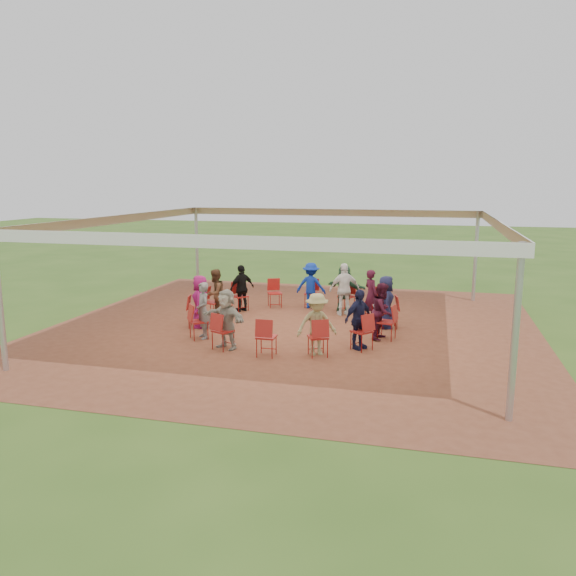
% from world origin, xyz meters
% --- Properties ---
extents(ground, '(80.00, 80.00, 0.00)m').
position_xyz_m(ground, '(0.00, 0.00, 0.00)').
color(ground, '#385A1C').
rests_on(ground, ground).
extents(dirt_patch, '(13.00, 13.00, 0.00)m').
position_xyz_m(dirt_patch, '(0.00, 0.00, 0.01)').
color(dirt_patch, brown).
rests_on(dirt_patch, ground).
extents(tent, '(10.33, 10.33, 3.00)m').
position_xyz_m(tent, '(0.00, 0.00, 2.37)').
color(tent, '#B2B2B7').
rests_on(tent, ground).
extents(chair_0, '(0.53, 0.51, 0.90)m').
position_xyz_m(chair_0, '(2.56, 0.64, 0.45)').
color(chair_0, '#A41D19').
rests_on(chair_0, ground).
extents(chair_1, '(0.61, 0.60, 0.90)m').
position_xyz_m(chair_1, '(2.03, 1.68, 0.45)').
color(chair_1, '#A41D19').
rests_on(chair_1, ground).
extents(chair_2, '(0.57, 0.58, 0.90)m').
position_xyz_m(chair_2, '(1.10, 2.40, 0.45)').
color(chair_2, '#A41D19').
rests_on(chair_2, ground).
extents(chair_3, '(0.43, 0.45, 0.90)m').
position_xyz_m(chair_3, '(-0.05, 2.64, 0.45)').
color(chair_3, '#A41D19').
rests_on(chair_3, ground).
extents(chair_4, '(0.57, 0.58, 0.90)m').
position_xyz_m(chair_4, '(-1.19, 2.36, 0.45)').
color(chair_4, '#A41D19').
rests_on(chair_4, ground).
extents(chair_5, '(0.60, 0.60, 0.90)m').
position_xyz_m(chair_5, '(-2.09, 1.61, 0.45)').
color(chair_5, '#A41D19').
rests_on(chair_5, ground).
extents(chair_6, '(0.52, 0.50, 0.90)m').
position_xyz_m(chair_6, '(-2.58, 0.54, 0.45)').
color(chair_6, '#A41D19').
rests_on(chair_6, ground).
extents(chair_7, '(0.53, 0.51, 0.90)m').
position_xyz_m(chair_7, '(-2.56, -0.64, 0.45)').
color(chair_7, '#A41D19').
rests_on(chair_7, ground).
extents(chair_8, '(0.61, 0.60, 0.90)m').
position_xyz_m(chair_8, '(-2.03, -1.68, 0.45)').
color(chair_8, '#A41D19').
rests_on(chair_8, ground).
extents(chair_9, '(0.57, 0.58, 0.90)m').
position_xyz_m(chair_9, '(-1.10, -2.40, 0.45)').
color(chair_9, '#A41D19').
rests_on(chair_9, ground).
extents(chair_10, '(0.43, 0.45, 0.90)m').
position_xyz_m(chair_10, '(0.05, -2.64, 0.45)').
color(chair_10, '#A41D19').
rests_on(chair_10, ground).
extents(chair_11, '(0.57, 0.58, 0.90)m').
position_xyz_m(chair_11, '(1.19, -2.36, 0.45)').
color(chair_11, '#A41D19').
rests_on(chair_11, ground).
extents(chair_12, '(0.60, 0.60, 0.90)m').
position_xyz_m(chair_12, '(2.09, -1.61, 0.45)').
color(chair_12, '#A41D19').
rests_on(chair_12, ground).
extents(chair_13, '(0.52, 0.50, 0.90)m').
position_xyz_m(chair_13, '(2.58, -0.54, 0.45)').
color(chair_13, '#A41D19').
rests_on(chair_13, ground).
extents(person_seated_0, '(0.55, 0.78, 1.44)m').
position_xyz_m(person_seated_0, '(2.45, 0.61, 0.73)').
color(person_seated_0, '#181B3D').
rests_on(person_seated_0, ground).
extents(person_seated_1, '(0.60, 0.62, 1.44)m').
position_xyz_m(person_seated_1, '(1.94, 1.61, 0.73)').
color(person_seated_1, '#3C0F21').
rests_on(person_seated_1, ground).
extents(person_seated_2, '(1.42, 1.01, 1.44)m').
position_xyz_m(person_seated_2, '(1.05, 2.29, 0.73)').
color(person_seated_2, '#265035').
rests_on(person_seated_2, ground).
extents(person_seated_3, '(0.94, 0.48, 1.44)m').
position_xyz_m(person_seated_3, '(-0.05, 2.52, 0.73)').
color(person_seated_3, '#0D2A97').
rests_on(person_seated_3, ground).
extents(person_seated_4, '(0.86, 0.93, 1.44)m').
position_xyz_m(person_seated_4, '(-2.00, 1.53, 0.73)').
color(person_seated_4, black).
rests_on(person_seated_4, ground).
extents(person_seated_5, '(0.54, 0.77, 1.44)m').
position_xyz_m(person_seated_5, '(-2.47, 0.52, 0.73)').
color(person_seated_5, '#543622').
rests_on(person_seated_5, ground).
extents(person_seated_6, '(0.55, 0.78, 1.44)m').
position_xyz_m(person_seated_6, '(-2.45, -0.61, 0.73)').
color(person_seated_6, '#8A1258').
rests_on(person_seated_6, ground).
extents(person_seated_7, '(0.60, 0.62, 1.44)m').
position_xyz_m(person_seated_7, '(-1.94, -1.61, 0.73)').
color(person_seated_7, slate).
rests_on(person_seated_7, ground).
extents(person_seated_8, '(1.42, 1.01, 1.44)m').
position_xyz_m(person_seated_8, '(-1.05, -2.29, 0.73)').
color(person_seated_8, '#A09C8D').
rests_on(person_seated_8, ground).
extents(person_seated_9, '(1.04, 0.83, 1.44)m').
position_xyz_m(person_seated_9, '(1.14, -2.25, 0.73)').
color(person_seated_9, tan).
rests_on(person_seated_9, ground).
extents(person_seated_10, '(0.86, 0.93, 1.44)m').
position_xyz_m(person_seated_10, '(2.00, -1.53, 0.73)').
color(person_seated_10, '#181B3D').
rests_on(person_seated_10, ground).
extents(person_seated_11, '(0.54, 0.77, 1.44)m').
position_xyz_m(person_seated_11, '(2.47, -0.52, 0.73)').
color(person_seated_11, '#3C0F21').
rests_on(person_seated_11, ground).
extents(standing_person, '(1.03, 0.82, 1.57)m').
position_xyz_m(standing_person, '(1.13, 1.82, 0.79)').
color(standing_person, white).
rests_on(standing_person, ground).
extents(cable_coil, '(0.29, 0.29, 0.03)m').
position_xyz_m(cable_coil, '(0.36, 0.98, 0.02)').
color(cable_coil, black).
rests_on(cable_coil, ground).
extents(laptop, '(0.33, 0.38, 0.23)m').
position_xyz_m(laptop, '(2.29, 0.57, 0.68)').
color(laptop, '#B7B7BC').
rests_on(laptop, ground).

